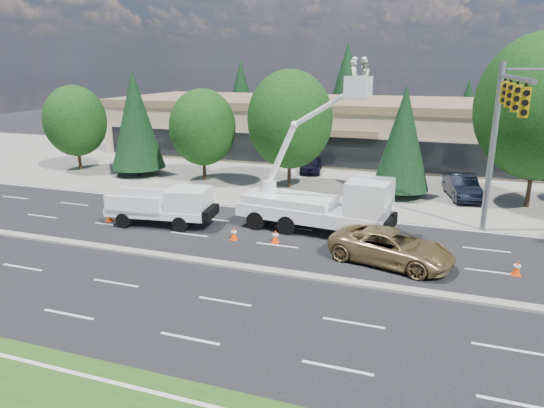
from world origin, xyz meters
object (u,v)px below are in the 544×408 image
at_px(signal_mast, 501,125).
at_px(minivan, 391,247).
at_px(utility_pickup, 166,210).
at_px(bucket_truck, 326,198).

relative_size(signal_mast, minivan, 1.81).
xyz_separation_m(signal_mast, minivan, (-4.36, -4.24, -5.28)).
bearing_deg(signal_mast, minivan, -135.79).
height_order(signal_mast, utility_pickup, signal_mast).
xyz_separation_m(signal_mast, bucket_truck, (-8.20, -1.14, -4.11)).
height_order(utility_pickup, bucket_truck, bucket_truck).
height_order(signal_mast, minivan, signal_mast).
relative_size(utility_pickup, bucket_truck, 0.65).
distance_m(signal_mast, bucket_truck, 9.24).
distance_m(utility_pickup, bucket_truck, 9.03).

